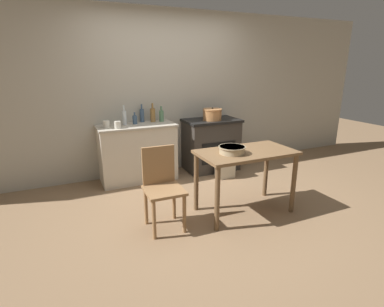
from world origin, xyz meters
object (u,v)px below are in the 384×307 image
Objects in this scene: bottle_center at (153,115)px; bottle_center_left at (124,117)px; stove at (211,144)px; cup_mid_right at (117,125)px; bottle_left at (142,115)px; bottle_mid_left at (135,119)px; mixing_bowl_large at (232,149)px; stock_pot at (212,114)px; flour_sack at (225,165)px; work_table at (246,161)px; cup_center_right at (106,124)px; bottle_far_left at (161,116)px; chair at (162,185)px.

bottle_center_left is at bearing -172.21° from bottle_center.
stove is 9.00× the size of cup_mid_right.
bottle_left is 0.19m from bottle_mid_left.
bottle_center reaches higher than mixing_bowl_large.
stove is 0.52m from stock_pot.
bottle_left reaches higher than flour_sack.
cup_mid_right is (-1.20, 1.41, 0.27)m from work_table.
cup_center_right is (-1.71, 0.43, 0.71)m from flour_sack.
bottle_far_left is 0.88m from cup_center_right.
cup_center_right is (-0.87, -0.15, -0.04)m from bottle_far_left.
bottle_center reaches higher than stock_pot.
bottle_center is at bearing 171.44° from stove.
work_table is 3.90× the size of bottle_center_left.
stock_pot is at bearing -1.67° from cup_center_right.
mixing_bowl_large is at bearing -80.91° from bottle_far_left.
work_table is 1.75m from bottle_far_left.
cup_center_right is at bearing 165.99° from flour_sack.
bottle_left is (-0.76, 1.74, 0.33)m from work_table.
bottle_center_left is at bearing 117.72° from mixing_bowl_large.
work_table is at bearing -60.83° from bottle_mid_left.
cup_center_right is at bearing -170.47° from bottle_far_left.
chair is 8.87× the size of cup_center_right.
bottle_center_left is (-0.85, 1.63, 0.17)m from mixing_bowl_large.
chair is at bearing -104.30° from bottle_center.
stove is at bearing -8.60° from bottle_far_left.
stock_pot reaches higher than bottle_mid_left.
bottle_center_left is (-0.30, -0.13, 0.01)m from bottle_left.
flour_sack is (1.38, 1.00, -0.27)m from chair.
stove is at bearing 92.74° from flour_sack.
bottle_center reaches higher than bottle_left.
bottle_far_left is at bearing 5.09° from bottle_mid_left.
stock_pot is (1.34, 1.38, 0.47)m from chair.
bottle_left reaches higher than stove.
bottle_far_left is 0.30m from bottle_left.
bottle_left is 1.56× the size of bottle_mid_left.
chair is 3.05× the size of bottle_center_left.
bottle_center is at bearing 10.99° from bottle_mid_left.
bottle_center_left is at bearing 54.81° from cup_mid_right.
cup_center_right is at bearing 126.64° from mixing_bowl_large.
bottle_center_left is at bearing 93.29° from chair.
bottle_left reaches higher than chair.
bottle_far_left reaches higher than stove.
stove is 5.07× the size of bottle_mid_left.
bottle_far_left is 0.82× the size of bottle_center.
chair is 1.73m from flour_sack.
bottle_center_left is at bearing -175.85° from bottle_far_left.
bottle_far_left reaches higher than cup_mid_right.
bottle_mid_left is 0.31m from bottle_center.
bottle_mid_left reaches higher than flour_sack.
stove is 1.75m from cup_center_right.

